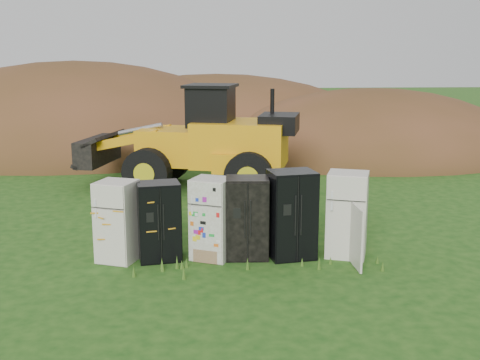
% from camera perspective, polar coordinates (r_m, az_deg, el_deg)
% --- Properties ---
extents(ground, '(120.00, 120.00, 0.00)m').
position_cam_1_polar(ground, '(13.06, -0.64, -7.39)').
color(ground, '#184412').
rests_on(ground, ground).
extents(fridge_leftmost, '(0.97, 0.95, 1.72)m').
position_cam_1_polar(fridge_leftmost, '(12.92, -11.55, -3.86)').
color(fridge_leftmost, beige).
rests_on(fridge_leftmost, ground).
extents(fridge_black_side, '(0.98, 0.83, 1.68)m').
position_cam_1_polar(fridge_black_side, '(12.84, -7.69, -3.90)').
color(fridge_black_side, black).
rests_on(fridge_black_side, ground).
extents(fridge_sticker, '(1.01, 0.97, 1.75)m').
position_cam_1_polar(fridge_sticker, '(12.82, -2.68, -3.67)').
color(fridge_sticker, silver).
rests_on(fridge_sticker, ground).
extents(fridge_dark_mid, '(0.93, 0.77, 1.75)m').
position_cam_1_polar(fridge_dark_mid, '(12.85, 0.68, -3.60)').
color(fridge_dark_mid, black).
rests_on(fridge_dark_mid, ground).
extents(fridge_black_right, '(1.07, 0.94, 1.89)m').
position_cam_1_polar(fridge_black_right, '(12.90, 4.91, -3.28)').
color(fridge_black_right, black).
rests_on(fridge_black_right, ground).
extents(fridge_open_door, '(1.04, 1.00, 1.84)m').
position_cam_1_polar(fridge_open_door, '(13.15, 10.11, -3.23)').
color(fridge_open_door, beige).
rests_on(fridge_open_door, ground).
extents(wheel_loader, '(7.40, 4.43, 3.35)m').
position_cam_1_polar(wheel_loader, '(19.24, -5.20, 4.06)').
color(wheel_loader, orange).
rests_on(wheel_loader, ground).
extents(dirt_mound_right, '(13.24, 9.71, 5.65)m').
position_cam_1_polar(dirt_mound_right, '(26.59, 12.26, 2.42)').
color(dirt_mound_right, '#4B3418').
rests_on(dirt_mound_right, ground).
extents(dirt_mound_left, '(16.74, 12.55, 7.89)m').
position_cam_1_polar(dirt_mound_left, '(28.57, -15.09, 2.94)').
color(dirt_mound_left, '#4B3418').
rests_on(dirt_mound_left, ground).
extents(dirt_mound_back, '(16.60, 11.07, 6.56)m').
position_cam_1_polar(dirt_mound_back, '(29.91, -2.27, 3.75)').
color(dirt_mound_back, '#4B3418').
rests_on(dirt_mound_back, ground).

